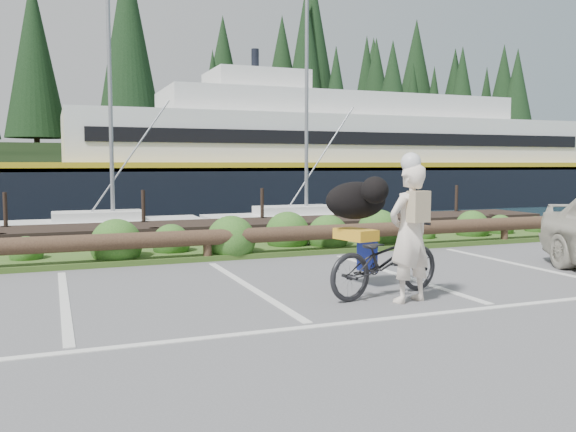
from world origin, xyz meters
The scene contains 7 objects.
ground centered at (0.00, 0.00, 0.00)m, with size 72.00×72.00×0.00m, color #57575A.
harbor_backdrop centered at (0.39, 78.47, 0.00)m, with size 170.00×160.00×30.00m.
vegetation_strip centered at (0.00, 5.30, 0.05)m, with size 34.00×1.60×0.10m, color #3D5B21.
log_rail centered at (0.00, 4.60, 0.00)m, with size 32.00×0.30×0.60m, color #443021, non-canonical shape.
bicycle centered at (1.59, 0.74, 0.51)m, with size 0.68×1.96×1.03m, color black.
cyclist centered at (1.69, 0.29, 0.92)m, with size 0.67×0.44×1.84m, color #F6E5D0.
dog centered at (1.44, 1.35, 1.30)m, with size 0.96×0.47×0.55m, color black.
Camera 1 is at (-2.72, -6.59, 1.85)m, focal length 38.00 mm.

